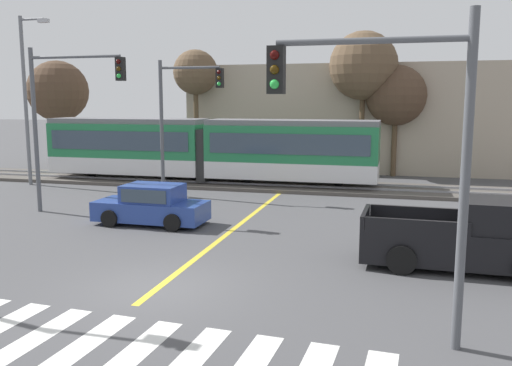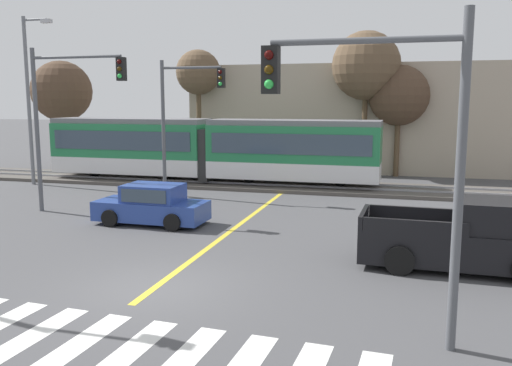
{
  "view_description": "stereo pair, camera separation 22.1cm",
  "coord_description": "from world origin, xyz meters",
  "px_view_note": "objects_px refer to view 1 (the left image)",
  "views": [
    {
      "loc": [
        5.68,
        -11.85,
        4.65
      ],
      "look_at": [
        0.63,
        7.32,
        1.6
      ],
      "focal_mm": 38.0,
      "sensor_mm": 36.0,
      "label": 1
    },
    {
      "loc": [
        5.89,
        -11.79,
        4.65
      ],
      "look_at": [
        0.63,
        7.32,
        1.6
      ],
      "focal_mm": 38.0,
      "sensor_mm": 36.0,
      "label": 2
    }
  ],
  "objects_px": {
    "street_lamp_west": "(27,92)",
    "bare_tree_far_west": "(58,91)",
    "bare_tree_west": "(195,74)",
    "traffic_light_far_left": "(181,108)",
    "pickup_truck": "(466,239)",
    "light_rail_tram": "(207,148)",
    "bare_tree_east": "(363,66)",
    "traffic_light_mid_left": "(63,104)",
    "traffic_light_near_right": "(397,131)",
    "sedan_crossing": "(151,206)",
    "bare_tree_far_east": "(396,96)"
  },
  "relations": [
    {
      "from": "sedan_crossing",
      "to": "bare_tree_far_east",
      "type": "distance_m",
      "value": 18.45
    },
    {
      "from": "street_lamp_west",
      "to": "bare_tree_far_west",
      "type": "relative_size",
      "value": 1.23
    },
    {
      "from": "traffic_light_near_right",
      "to": "bare_tree_far_east",
      "type": "xyz_separation_m",
      "value": [
        -0.21,
        23.81,
        0.82
      ]
    },
    {
      "from": "sedan_crossing",
      "to": "traffic_light_near_right",
      "type": "bearing_deg",
      "value": -42.27
    },
    {
      "from": "bare_tree_far_west",
      "to": "traffic_light_mid_left",
      "type": "bearing_deg",
      "value": -54.85
    },
    {
      "from": "street_lamp_west",
      "to": "bare_tree_west",
      "type": "bearing_deg",
      "value": 49.67
    },
    {
      "from": "sedan_crossing",
      "to": "traffic_light_far_left",
      "type": "xyz_separation_m",
      "value": [
        -1.23,
        6.0,
        3.58
      ]
    },
    {
      "from": "light_rail_tram",
      "to": "bare_tree_far_west",
      "type": "height_order",
      "value": "bare_tree_far_west"
    },
    {
      "from": "bare_tree_far_east",
      "to": "bare_tree_east",
      "type": "bearing_deg",
      "value": -170.49
    },
    {
      "from": "light_rail_tram",
      "to": "traffic_light_mid_left",
      "type": "xyz_separation_m",
      "value": [
        -2.98,
        -8.8,
        2.42
      ]
    },
    {
      "from": "pickup_truck",
      "to": "bare_tree_far_west",
      "type": "bearing_deg",
      "value": 144.57
    },
    {
      "from": "bare_tree_far_west",
      "to": "bare_tree_west",
      "type": "bearing_deg",
      "value": 0.78
    },
    {
      "from": "sedan_crossing",
      "to": "bare_tree_far_west",
      "type": "bearing_deg",
      "value": 133.32
    },
    {
      "from": "street_lamp_west",
      "to": "bare_tree_east",
      "type": "height_order",
      "value": "street_lamp_west"
    },
    {
      "from": "street_lamp_west",
      "to": "bare_tree_far_west",
      "type": "xyz_separation_m",
      "value": [
        -3.44,
        7.74,
        0.17
      ]
    },
    {
      "from": "pickup_truck",
      "to": "street_lamp_west",
      "type": "distance_m",
      "value": 24.02
    },
    {
      "from": "traffic_light_near_right",
      "to": "traffic_light_mid_left",
      "type": "height_order",
      "value": "traffic_light_mid_left"
    },
    {
      "from": "pickup_truck",
      "to": "sedan_crossing",
      "type": "bearing_deg",
      "value": 165.48
    },
    {
      "from": "traffic_light_near_right",
      "to": "traffic_light_mid_left",
      "type": "distance_m",
      "value": 15.94
    },
    {
      "from": "traffic_light_near_right",
      "to": "bare_tree_east",
      "type": "relative_size",
      "value": 0.71
    },
    {
      "from": "traffic_light_far_left",
      "to": "traffic_light_near_right",
      "type": "bearing_deg",
      "value": -54.31
    },
    {
      "from": "pickup_truck",
      "to": "bare_tree_west",
      "type": "distance_m",
      "value": 23.8
    },
    {
      "from": "bare_tree_west",
      "to": "bare_tree_east",
      "type": "distance_m",
      "value": 10.63
    },
    {
      "from": "pickup_truck",
      "to": "traffic_light_mid_left",
      "type": "height_order",
      "value": "traffic_light_mid_left"
    },
    {
      "from": "bare_tree_west",
      "to": "bare_tree_far_east",
      "type": "xyz_separation_m",
      "value": [
        12.58,
        0.7,
        -1.44
      ]
    },
    {
      "from": "bare_tree_east",
      "to": "bare_tree_west",
      "type": "bearing_deg",
      "value": -177.99
    },
    {
      "from": "bare_tree_west",
      "to": "traffic_light_far_left",
      "type": "bearing_deg",
      "value": -73.4
    },
    {
      "from": "light_rail_tram",
      "to": "sedan_crossing",
      "type": "bearing_deg",
      "value": -82.62
    },
    {
      "from": "sedan_crossing",
      "to": "street_lamp_west",
      "type": "height_order",
      "value": "street_lamp_west"
    },
    {
      "from": "light_rail_tram",
      "to": "traffic_light_mid_left",
      "type": "distance_m",
      "value": 9.6
    },
    {
      "from": "traffic_light_far_left",
      "to": "street_lamp_west",
      "type": "bearing_deg",
      "value": 172.92
    },
    {
      "from": "sedan_crossing",
      "to": "street_lamp_west",
      "type": "distance_m",
      "value": 13.52
    },
    {
      "from": "pickup_truck",
      "to": "street_lamp_west",
      "type": "relative_size",
      "value": 0.6
    },
    {
      "from": "street_lamp_west",
      "to": "traffic_light_mid_left",
      "type": "bearing_deg",
      "value": -44.2
    },
    {
      "from": "traffic_light_mid_left",
      "to": "bare_tree_east",
      "type": "xyz_separation_m",
      "value": [
        10.95,
        14.44,
        2.18
      ]
    },
    {
      "from": "light_rail_tram",
      "to": "traffic_light_near_right",
      "type": "relative_size",
      "value": 2.96
    },
    {
      "from": "light_rail_tram",
      "to": "bare_tree_west",
      "type": "relative_size",
      "value": 2.35
    },
    {
      "from": "light_rail_tram",
      "to": "bare_tree_far_east",
      "type": "bearing_deg",
      "value": 31.0
    },
    {
      "from": "light_rail_tram",
      "to": "bare_tree_east",
      "type": "relative_size",
      "value": 2.12
    },
    {
      "from": "light_rail_tram",
      "to": "pickup_truck",
      "type": "xyz_separation_m",
      "value": [
        12.1,
        -12.59,
        -1.21
      ]
    },
    {
      "from": "sedan_crossing",
      "to": "pickup_truck",
      "type": "xyz_separation_m",
      "value": [
        10.84,
        -2.81,
        0.14
      ]
    },
    {
      "from": "traffic_light_far_left",
      "to": "bare_tree_far_west",
      "type": "bearing_deg",
      "value": 145.23
    },
    {
      "from": "traffic_light_near_right",
      "to": "sedan_crossing",
      "type": "bearing_deg",
      "value": 137.73
    },
    {
      "from": "traffic_light_near_right",
      "to": "bare_tree_far_east",
      "type": "distance_m",
      "value": 23.82
    },
    {
      "from": "sedan_crossing",
      "to": "traffic_light_mid_left",
      "type": "height_order",
      "value": "traffic_light_mid_left"
    },
    {
      "from": "traffic_light_mid_left",
      "to": "bare_tree_far_west",
      "type": "bearing_deg",
      "value": 125.15
    },
    {
      "from": "traffic_light_far_left",
      "to": "bare_tree_far_west",
      "type": "xyz_separation_m",
      "value": [
        -12.83,
        8.91,
        0.95
      ]
    },
    {
      "from": "light_rail_tram",
      "to": "pickup_truck",
      "type": "bearing_deg",
      "value": -46.12
    },
    {
      "from": "light_rail_tram",
      "to": "bare_tree_east",
      "type": "bearing_deg",
      "value": 35.28
    },
    {
      "from": "bare_tree_far_east",
      "to": "sedan_crossing",
      "type": "bearing_deg",
      "value": -118.82
    }
  ]
}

